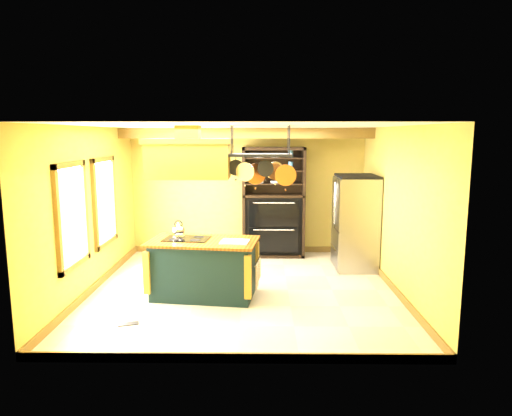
{
  "coord_description": "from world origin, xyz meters",
  "views": [
    {
      "loc": [
        0.29,
        -7.32,
        2.57
      ],
      "look_at": [
        0.2,
        0.3,
        1.34
      ],
      "focal_mm": 32.0,
      "sensor_mm": 36.0,
      "label": 1
    }
  ],
  "objects_px": {
    "kitchen_island": "(204,268)",
    "hutch": "(273,214)",
    "range_hood": "(189,157)",
    "pot_rack": "(261,163)",
    "refrigerator": "(355,224)"
  },
  "relations": [
    {
      "from": "range_hood",
      "to": "pot_rack",
      "type": "relative_size",
      "value": 1.25
    },
    {
      "from": "refrigerator",
      "to": "kitchen_island",
      "type": "bearing_deg",
      "value": -149.52
    },
    {
      "from": "kitchen_island",
      "to": "pot_rack",
      "type": "bearing_deg",
      "value": 7.22
    },
    {
      "from": "hutch",
      "to": "refrigerator",
      "type": "bearing_deg",
      "value": -31.8
    },
    {
      "from": "kitchen_island",
      "to": "range_hood",
      "type": "xyz_separation_m",
      "value": [
        -0.2,
        -0.0,
        1.76
      ]
    },
    {
      "from": "pot_rack",
      "to": "hutch",
      "type": "bearing_deg",
      "value": 84.2
    },
    {
      "from": "kitchen_island",
      "to": "hutch",
      "type": "xyz_separation_m",
      "value": [
        1.18,
        2.56,
        0.42
      ]
    },
    {
      "from": "pot_rack",
      "to": "refrigerator",
      "type": "height_order",
      "value": "pot_rack"
    },
    {
      "from": "kitchen_island",
      "to": "hutch",
      "type": "height_order",
      "value": "hutch"
    },
    {
      "from": "pot_rack",
      "to": "range_hood",
      "type": "bearing_deg",
      "value": 180.0
    },
    {
      "from": "range_hood",
      "to": "refrigerator",
      "type": "xyz_separation_m",
      "value": [
        2.92,
        1.6,
        -1.37
      ]
    },
    {
      "from": "kitchen_island",
      "to": "range_hood",
      "type": "height_order",
      "value": "range_hood"
    },
    {
      "from": "refrigerator",
      "to": "hutch",
      "type": "relative_size",
      "value": 0.77
    },
    {
      "from": "hutch",
      "to": "kitchen_island",
      "type": "bearing_deg",
      "value": -114.66
    },
    {
      "from": "pot_rack",
      "to": "hutch",
      "type": "xyz_separation_m",
      "value": [
        0.26,
        2.56,
        -1.24
      ]
    }
  ]
}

